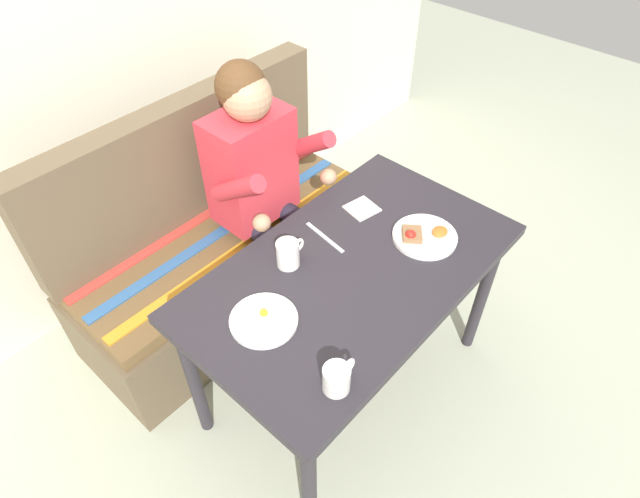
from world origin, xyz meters
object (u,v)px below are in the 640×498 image
at_px(coffee_mug_second, 288,253).
at_px(knife, 325,237).
at_px(person, 263,177).
at_px(table, 351,283).
at_px(plate_breakfast, 424,236).
at_px(couch, 222,246).
at_px(coffee_mug, 337,378).
at_px(napkin, 362,209).
at_px(plate_eggs, 264,320).

bearing_deg(coffee_mug_second, knife, -2.04).
height_order(person, coffee_mug_second, person).
xyz_separation_m(table, plate_breakfast, (0.29, -0.10, 0.09)).
height_order(person, knife, person).
bearing_deg(couch, knife, -85.46).
relative_size(coffee_mug, napkin, 1.06).
xyz_separation_m(couch, coffee_mug, (-0.39, -1.03, 0.45)).
xyz_separation_m(plate_eggs, knife, (0.41, 0.11, -0.01)).
height_order(plate_eggs, coffee_mug, coffee_mug).
distance_m(person, napkin, 0.44).
bearing_deg(napkin, person, 106.42).
bearing_deg(coffee_mug_second, napkin, -0.87).
bearing_deg(coffee_mug, couch, 69.32).
distance_m(person, coffee_mug, 1.00).
relative_size(table, knife, 6.00).
xyz_separation_m(couch, coffee_mug_second, (-0.13, -0.59, 0.45)).
distance_m(person, coffee_mug_second, 0.50).
distance_m(person, plate_eggs, 0.73).
xyz_separation_m(plate_breakfast, coffee_mug, (-0.67, -0.16, 0.03)).
bearing_deg(plate_eggs, couch, 62.60).
distance_m(coffee_mug, napkin, 0.78).
distance_m(coffee_mug, knife, 0.62).
relative_size(plate_eggs, coffee_mug, 1.84).
bearing_deg(knife, coffee_mug_second, -174.19).
relative_size(table, coffee_mug, 10.17).
height_order(coffee_mug, napkin, coffee_mug).
bearing_deg(plate_eggs, coffee_mug_second, 26.90).
height_order(couch, knife, couch).
xyz_separation_m(person, coffee_mug_second, (-0.27, -0.41, 0.04)).
bearing_deg(knife, couch, 102.39).
xyz_separation_m(person, plate_breakfast, (0.15, -0.69, 0.00)).
xyz_separation_m(plate_breakfast, knife, (-0.24, 0.27, -0.01)).
height_order(couch, coffee_mug, couch).
bearing_deg(coffee_mug_second, table, -52.77).
bearing_deg(person, napkin, -73.58).
bearing_deg(coffee_mug_second, coffee_mug, -120.10).
height_order(napkin, knife, napkin).
height_order(coffee_mug, coffee_mug_second, coffee_mug_second).
xyz_separation_m(plate_eggs, coffee_mug_second, (0.23, 0.12, 0.04)).
height_order(table, plate_eggs, plate_eggs).
relative_size(napkin, knife, 0.55).
distance_m(couch, coffee_mug_second, 0.75).
xyz_separation_m(table, knife, (0.05, 0.17, 0.08)).
bearing_deg(table, coffee_mug, -145.80).
relative_size(couch, coffee_mug_second, 12.20).
bearing_deg(person, plate_breakfast, -78.09).
bearing_deg(table, napkin, 32.74).
bearing_deg(coffee_mug, plate_eggs, 86.17).
bearing_deg(coffee_mug_second, person, 56.56).
distance_m(table, plate_breakfast, 0.32).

